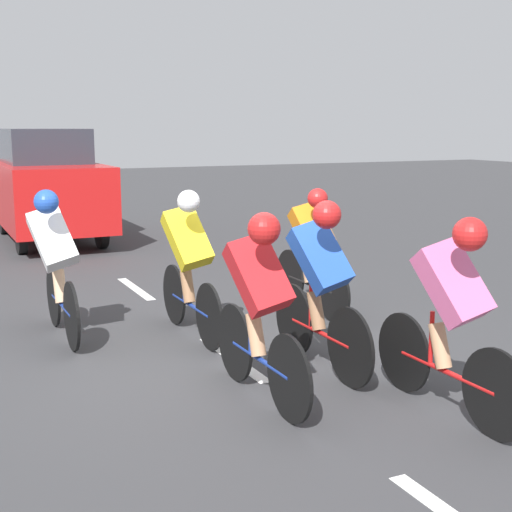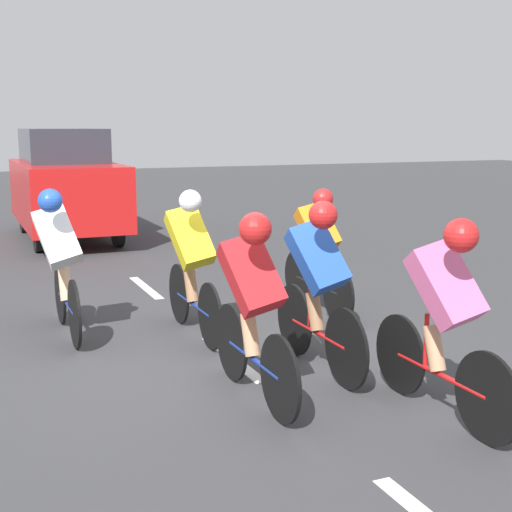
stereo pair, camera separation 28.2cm
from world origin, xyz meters
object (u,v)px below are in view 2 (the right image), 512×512
at_px(cyclist_red, 253,301).
at_px(cyclist_yellow, 191,260).
at_px(cyclist_pink, 445,312).
at_px(cyclist_orange, 318,248).
at_px(cyclist_blue, 318,282).
at_px(cyclist_white, 60,258).
at_px(support_car, 66,184).

bearing_deg(cyclist_red, cyclist_yellow, -93.63).
bearing_deg(cyclist_pink, cyclist_orange, -100.86).
bearing_deg(cyclist_red, cyclist_blue, -152.45).
bearing_deg(cyclist_pink, cyclist_yellow, -69.51).
bearing_deg(cyclist_yellow, cyclist_blue, 114.32).
height_order(cyclist_white, cyclist_blue, cyclist_white).
bearing_deg(cyclist_orange, cyclist_white, -4.39).
distance_m(cyclist_yellow, cyclist_red, 1.87).
distance_m(cyclist_yellow, cyclist_blue, 1.60).
height_order(cyclist_white, support_car, support_car).
distance_m(cyclist_blue, support_car, 8.59).
relative_size(cyclist_blue, cyclist_pink, 0.98).
relative_size(cyclist_orange, cyclist_pink, 0.99).
relative_size(cyclist_red, cyclist_pink, 0.97).
bearing_deg(cyclist_blue, cyclist_white, -46.66).
xyz_separation_m(cyclist_orange, support_car, (1.77, -6.79, 0.27)).
xyz_separation_m(cyclist_yellow, support_car, (0.18, -7.09, 0.24)).
relative_size(cyclist_yellow, support_car, 0.41).
distance_m(cyclist_white, support_car, 6.66).
xyz_separation_m(cyclist_orange, cyclist_pink, (0.58, 3.01, 0.04)).
distance_m(cyclist_orange, cyclist_yellow, 1.62).
relative_size(cyclist_white, cyclist_yellow, 0.98).
relative_size(cyclist_yellow, cyclist_red, 1.03).
relative_size(cyclist_pink, support_car, 0.41).
distance_m(cyclist_yellow, cyclist_pink, 2.89).
bearing_deg(cyclist_white, cyclist_orange, 175.61).
height_order(cyclist_orange, cyclist_pink, cyclist_pink).
distance_m(cyclist_orange, cyclist_pink, 3.06).
distance_m(cyclist_white, cyclist_orange, 2.80).
xyz_separation_m(cyclist_orange, cyclist_blue, (0.93, 1.76, 0.05)).
distance_m(cyclist_orange, cyclist_blue, 1.99).
relative_size(cyclist_yellow, cyclist_pink, 1.00).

